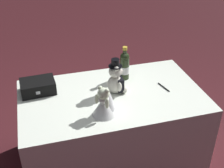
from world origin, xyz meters
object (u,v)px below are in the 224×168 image
champagne_bottle (125,65)px  gift_case_black (38,86)px  teddy_bear_bride (105,102)px  signing_pen (163,87)px  teddy_bear_groom (116,80)px

champagne_bottle → gift_case_black: (-0.73, -0.02, -0.08)m
teddy_bear_bride → champagne_bottle: size_ratio=0.78×
champagne_bottle → signing_pen: (0.27, -0.23, -0.12)m
teddy_bear_bride → gift_case_black: bearing=136.5°
teddy_bear_bride → signing_pen: bearing=20.9°
teddy_bear_groom → signing_pen: (0.39, -0.04, -0.11)m
teddy_bear_bride → champagne_bottle: (0.29, 0.44, 0.03)m
teddy_bear_groom → teddy_bear_bride: 0.30m
teddy_bear_bride → gift_case_black: size_ratio=0.83×
teddy_bear_groom → gift_case_black: teddy_bear_groom is taller
gift_case_black → teddy_bear_bride: bearing=-43.5°
teddy_bear_bride → signing_pen: size_ratio=1.51×
teddy_bear_groom → teddy_bear_bride: teddy_bear_groom is taller
teddy_bear_groom → champagne_bottle: (0.13, 0.19, 0.01)m
signing_pen → teddy_bear_bride: bearing=-159.1°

